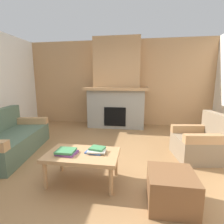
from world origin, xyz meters
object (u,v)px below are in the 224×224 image
(couch, at_px, (8,140))
(coffee_table, at_px, (83,157))
(armchair, at_px, (200,143))
(ottoman, at_px, (171,189))
(fireplace, at_px, (117,89))

(couch, height_order, coffee_table, couch)
(armchair, relative_size, coffee_table, 0.85)
(coffee_table, bearing_deg, ottoman, -14.58)
(couch, bearing_deg, coffee_table, -21.78)
(fireplace, relative_size, ottoman, 5.19)
(fireplace, relative_size, couch, 1.41)
(couch, xyz_separation_m, armchair, (3.64, 0.36, 0.01))
(armchair, bearing_deg, couch, -174.30)
(armchair, distance_m, ottoman, 1.56)
(ottoman, bearing_deg, coffee_table, 165.42)
(couch, distance_m, armchair, 3.66)
(fireplace, xyz_separation_m, armchair, (1.81, -2.07, -0.87))
(couch, relative_size, ottoman, 3.69)
(fireplace, height_order, armchair, fireplace)
(armchair, height_order, ottoman, armchair)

